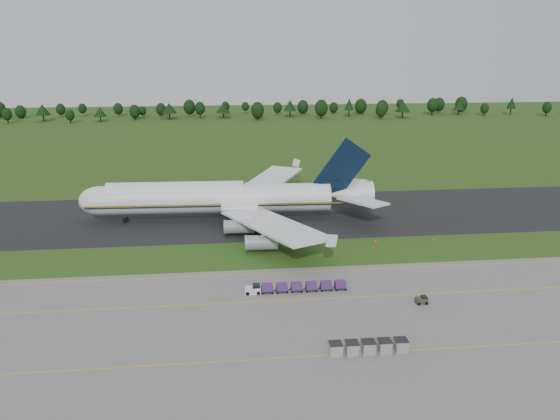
{
  "coord_description": "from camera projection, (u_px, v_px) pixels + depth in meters",
  "views": [
    {
      "loc": [
        -12.93,
        -107.28,
        42.48
      ],
      "look_at": [
        -1.3,
        2.0,
        9.16
      ],
      "focal_mm": 35.0,
      "sensor_mm": 36.0,
      "label": 1
    }
  ],
  "objects": [
    {
      "name": "taxiway",
      "position": [
        274.0,
        215.0,
        142.36
      ],
      "size": [
        300.0,
        40.0,
        0.08
      ],
      "primitive_type": "cube",
      "color": "black",
      "rests_on": "ground"
    },
    {
      "name": "apron",
      "position": [
        313.0,
        335.0,
        83.36
      ],
      "size": [
        300.0,
        52.0,
        0.06
      ],
      "primitive_type": "cube",
      "color": "slate",
      "rests_on": "ground"
    },
    {
      "name": "uld_row",
      "position": [
        368.0,
        347.0,
        78.19
      ],
      "size": [
        11.46,
        1.86,
        1.84
      ],
      "color": "gray",
      "rests_on": "apron"
    },
    {
      "name": "ground",
      "position": [
        287.0,
        254.0,
        115.73
      ],
      "size": [
        600.0,
        600.0,
        0.0
      ],
      "primitive_type": "plane",
      "color": "#274815",
      "rests_on": "ground"
    },
    {
      "name": "edge_markers",
      "position": [
        347.0,
        243.0,
        121.2
      ],
      "size": [
        39.8,
        0.3,
        0.6
      ],
      "color": "#EA4B07",
      "rests_on": "ground"
    },
    {
      "name": "utility_cart",
      "position": [
        422.0,
        301.0,
        93.22
      ],
      "size": [
        2.02,
        1.37,
        1.08
      ],
      "color": "#343626",
      "rests_on": "apron"
    },
    {
      "name": "baggage_train",
      "position": [
        295.0,
        287.0,
        97.72
      ],
      "size": [
        18.31,
        1.66,
        1.6
      ],
      "color": "silver",
      "rests_on": "apron"
    },
    {
      "name": "aircraft",
      "position": [
        221.0,
        198.0,
        136.09
      ],
      "size": [
        73.71,
        72.04,
        20.76
      ],
      "color": "white",
      "rests_on": "ground"
    },
    {
      "name": "tree_line",
      "position": [
        228.0,
        109.0,
        323.99
      ],
      "size": [
        524.63,
        21.14,
        11.72
      ],
      "color": "black",
      "rests_on": "ground"
    },
    {
      "name": "apron_markings",
      "position": [
        306.0,
        313.0,
        90.03
      ],
      "size": [
        300.0,
        30.2,
        0.01
      ],
      "color": "gold",
      "rests_on": "apron"
    }
  ]
}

